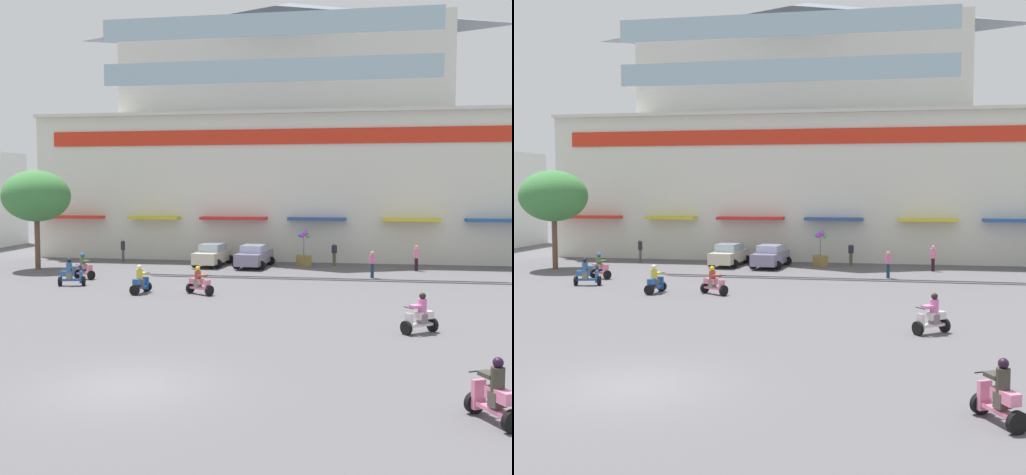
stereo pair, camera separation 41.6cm
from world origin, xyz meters
TOP-DOWN VIEW (x-y plane):
  - ground_plane at (0.00, 13.00)m, footprint 128.00×128.00m
  - colonial_building at (-0.00, 36.39)m, footprint 37.06×17.54m
  - plaza_tree_0 at (-15.01, 23.20)m, footprint 4.40×4.43m
  - parked_car_0 at (-4.05, 27.00)m, footprint 2.43×4.60m
  - parked_car_1 at (-1.09, 26.64)m, footprint 2.48×4.55m
  - scooter_rider_1 at (-10.05, 19.40)m, footprint 1.42×1.00m
  - scooter_rider_2 at (-4.94, 14.89)m, footprint 0.74×1.50m
  - scooter_rider_3 at (-9.58, 16.74)m, footprint 1.50×0.86m
  - scooter_rider_4 at (9.30, -1.19)m, footprint 1.15×1.54m
  - scooter_rider_5 at (-1.91, 15.10)m, footprint 1.55×1.18m
  - scooter_rider_6 at (8.37, 8.00)m, footprint 1.43×1.25m
  - pedestrian_1 at (9.57, 26.38)m, footprint 0.47×0.47m
  - pedestrian_2 at (4.21, 28.29)m, footprint 0.41×0.41m
  - pedestrian_3 at (6.74, 22.63)m, footprint 0.45×0.45m
  - pedestrian_4 at (-10.92, 27.90)m, footprint 0.37×0.37m
  - balloon_vendor_cart at (2.15, 27.81)m, footprint 1.08×1.03m

SIDE VIEW (x-z plane):
  - ground_plane at x=0.00m, z-range 0.00..0.00m
  - scooter_rider_5 at x=-1.91m, z-range -0.13..1.31m
  - scooter_rider_2 at x=-4.94m, z-range -0.14..1.34m
  - scooter_rider_6 at x=8.37m, z-range -0.14..1.37m
  - scooter_rider_3 at x=-9.58m, z-range -0.14..1.38m
  - scooter_rider_1 at x=-10.05m, z-range -0.13..1.40m
  - scooter_rider_4 at x=9.30m, z-range -0.14..1.43m
  - parked_car_1 at x=-1.09m, z-range 0.01..1.53m
  - parked_car_0 at x=-4.05m, z-range 0.01..1.54m
  - pedestrian_3 at x=6.74m, z-range 0.12..1.73m
  - pedestrian_2 at x=4.21m, z-range 0.11..1.77m
  - pedestrian_1 at x=9.57m, z-range 0.11..1.79m
  - pedestrian_4 at x=-10.92m, z-range 0.15..1.90m
  - balloon_vendor_cart at x=2.15m, z-range -0.07..2.46m
  - plaza_tree_0 at x=-15.01m, z-range 1.56..8.07m
  - colonial_building at x=0.00m, z-range -1.20..18.99m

